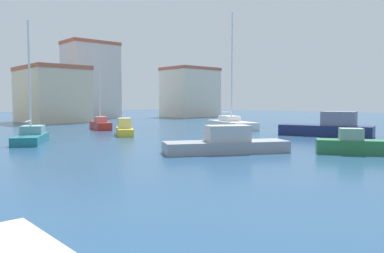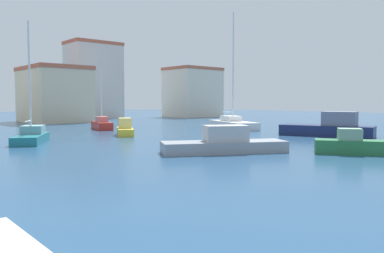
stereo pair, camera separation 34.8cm
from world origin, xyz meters
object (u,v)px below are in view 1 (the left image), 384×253
object	(u,v)px
sailboat_white_inner_mooring	(231,123)
motorboat_navy_center_channel	(329,128)
motorboat_green_distant_east	(357,145)
sailboat_teal_distant_north	(31,135)
motorboat_yellow_near_pier	(125,129)
motorboat_grey_outer_mooring	(226,143)
sailboat_red_far_right	(100,124)

from	to	relation	value
sailboat_white_inner_mooring	motorboat_navy_center_channel	world-z (taller)	sailboat_white_inner_mooring
motorboat_green_distant_east	sailboat_teal_distant_north	bearing A→B (deg)	122.39
motorboat_yellow_near_pier	sailboat_white_inner_mooring	bearing A→B (deg)	-2.77
motorboat_yellow_near_pier	sailboat_teal_distant_north	size ratio (longest dim) A/B	0.53
motorboat_yellow_near_pier	motorboat_grey_outer_mooring	size ratio (longest dim) A/B	0.63
sailboat_white_inner_mooring	motorboat_grey_outer_mooring	distance (m)	18.12
sailboat_white_inner_mooring	sailboat_teal_distant_north	xyz separation A→B (m)	(-19.46, -0.24, -0.02)
motorboat_yellow_near_pier	motorboat_green_distant_east	size ratio (longest dim) A/B	1.03
sailboat_white_inner_mooring	motorboat_navy_center_channel	size ratio (longest dim) A/B	1.57
sailboat_red_far_right	sailboat_white_inner_mooring	world-z (taller)	sailboat_white_inner_mooring
sailboat_white_inner_mooring	motorboat_green_distant_east	world-z (taller)	sailboat_white_inner_mooring
motorboat_yellow_near_pier	sailboat_teal_distant_north	distance (m)	7.57
motorboat_grey_outer_mooring	motorboat_navy_center_channel	bearing A→B (deg)	5.72
motorboat_green_distant_east	motorboat_navy_center_channel	distance (m)	10.36
motorboat_yellow_near_pier	sailboat_red_far_right	bearing A→B (deg)	76.16
sailboat_red_far_right	motorboat_yellow_near_pier	world-z (taller)	sailboat_red_far_right
sailboat_white_inner_mooring	motorboat_green_distant_east	size ratio (longest dim) A/B	2.81
sailboat_red_far_right	motorboat_navy_center_channel	world-z (taller)	sailboat_red_far_right
sailboat_white_inner_mooring	sailboat_teal_distant_north	distance (m)	19.46
motorboat_yellow_near_pier	motorboat_grey_outer_mooring	xyz separation A→B (m)	(-1.66, -12.56, 0.00)
motorboat_green_distant_east	motorboat_grey_outer_mooring	world-z (taller)	motorboat_grey_outer_mooring
sailboat_red_far_right	motorboat_navy_center_channel	distance (m)	20.71
sailboat_white_inner_mooring	motorboat_grey_outer_mooring	bearing A→B (deg)	-138.59
sailboat_white_inner_mooring	sailboat_teal_distant_north	size ratio (longest dim) A/B	1.45
motorboat_grey_outer_mooring	sailboat_teal_distant_north	distance (m)	13.13
sailboat_red_far_right	sailboat_teal_distant_north	bearing A→B (deg)	-139.55
motorboat_green_distant_east	sailboat_teal_distant_north	world-z (taller)	sailboat_teal_distant_north
sailboat_white_inner_mooring	motorboat_navy_center_channel	bearing A→B (deg)	-93.13
motorboat_navy_center_channel	sailboat_teal_distant_north	size ratio (longest dim) A/B	0.92
sailboat_white_inner_mooring	sailboat_teal_distant_north	bearing A→B (deg)	-179.31
motorboat_navy_center_channel	motorboat_grey_outer_mooring	distance (m)	13.07
motorboat_green_distant_east	motorboat_yellow_near_pier	bearing A→B (deg)	99.69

